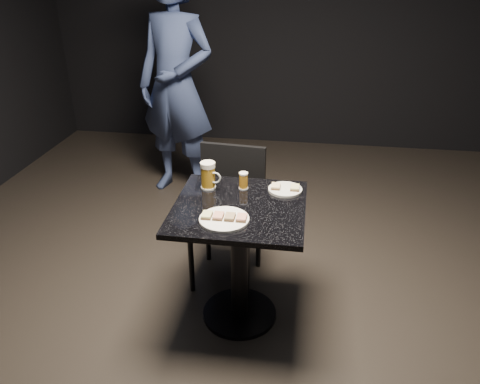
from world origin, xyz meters
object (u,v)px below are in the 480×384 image
object	(u,v)px
plate_large	(224,219)
beer_mug	(208,175)
plate_small	(285,190)
chair	(229,207)
table	(239,244)
patron	(176,86)
beer_tumbler	(243,181)

from	to	relation	value
plate_large	beer_mug	distance (m)	0.39
plate_small	beer_mug	world-z (taller)	beer_mug
plate_small	chair	bearing A→B (deg)	150.20
plate_large	table	size ratio (longest dim) A/B	0.34
plate_large	patron	world-z (taller)	patron
plate_small	beer_mug	distance (m)	0.44
plate_small	chair	distance (m)	0.49
plate_large	chair	world-z (taller)	chair
beer_tumbler	chair	distance (m)	0.39
plate_small	table	distance (m)	0.40
patron	beer_mug	xyz separation A→B (m)	(0.58, -1.44, -0.13)
beer_tumbler	table	bearing A→B (deg)	-87.70
beer_mug	chair	distance (m)	0.41
plate_small	beer_tumbler	size ratio (longest dim) A/B	1.95
beer_tumbler	beer_mug	bearing A→B (deg)	-172.83
plate_small	patron	world-z (taller)	patron
plate_small	table	xyz separation A→B (m)	(-0.23, -0.21, -0.25)
patron	chair	xyz separation A→B (m)	(0.65, -1.20, -0.46)
plate_large	patron	xyz separation A→B (m)	(-0.74, 1.79, 0.21)
table	beer_tumbler	distance (m)	0.36
plate_small	plate_large	bearing A→B (deg)	-126.45
table	beer_tumbler	size ratio (longest dim) A/B	7.65
patron	table	bearing A→B (deg)	-47.65
plate_large	plate_small	distance (m)	0.47
plate_small	patron	xyz separation A→B (m)	(-1.02, 1.41, 0.21)
plate_large	patron	size ratio (longest dim) A/B	0.13
plate_large	plate_small	world-z (taller)	same
plate_large	patron	bearing A→B (deg)	112.34
chair	plate_small	bearing A→B (deg)	-29.80
beer_tumbler	chair	bearing A→B (deg)	120.49
plate_large	beer_tumbler	xyz separation A→B (m)	(0.04, 0.37, 0.04)
patron	chair	world-z (taller)	patron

